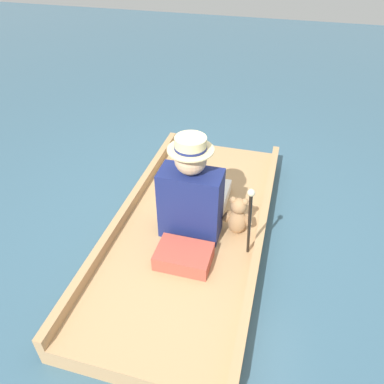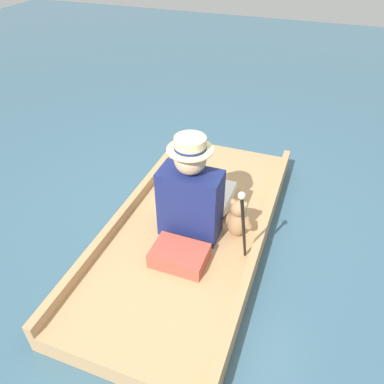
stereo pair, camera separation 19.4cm
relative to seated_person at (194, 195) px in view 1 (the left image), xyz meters
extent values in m
plane|color=#385B70|center=(-0.02, 0.00, -0.46)|extent=(16.00, 16.00, 0.00)
cube|color=tan|center=(-0.02, 0.00, -0.38)|extent=(1.17, 2.55, 0.16)
cube|color=tan|center=(-0.57, 0.00, -0.26)|extent=(0.06, 2.55, 0.09)
cube|color=tan|center=(0.54, 0.00, -0.26)|extent=(0.06, 2.55, 0.09)
cube|color=#B24738|center=(0.04, -0.40, -0.25)|extent=(0.39, 0.27, 0.12)
cube|color=white|center=(0.00, 0.29, -0.25)|extent=(0.41, 0.51, 0.11)
cube|color=navy|center=(0.00, -0.08, -0.02)|extent=(0.46, 0.24, 0.56)
cube|color=beige|center=(0.00, 0.04, 0.02)|extent=(0.04, 0.01, 0.31)
cube|color=white|center=(-0.13, 0.04, 0.05)|extent=(0.02, 0.01, 0.34)
cube|color=white|center=(0.13, 0.04, 0.05)|extent=(0.02, 0.01, 0.34)
sphere|color=tan|center=(0.00, -0.08, 0.37)|extent=(0.23, 0.23, 0.23)
cylinder|color=beige|center=(0.00, -0.08, 0.44)|extent=(0.32, 0.32, 0.01)
cylinder|color=beige|center=(0.00, -0.08, 0.49)|extent=(0.22, 0.22, 0.08)
cylinder|color=navy|center=(0.00, -0.08, 0.46)|extent=(0.22, 0.22, 0.02)
ellipsoid|color=#9E754C|center=(0.35, 0.00, -0.20)|extent=(0.15, 0.12, 0.22)
sphere|color=#9E754C|center=(0.35, 0.00, -0.04)|extent=(0.13, 0.13, 0.13)
sphere|color=olive|center=(0.35, 0.06, -0.05)|extent=(0.05, 0.05, 0.05)
sphere|color=#9E754C|center=(0.30, 0.00, 0.01)|extent=(0.05, 0.05, 0.05)
sphere|color=#9E754C|center=(0.39, 0.00, 0.01)|extent=(0.05, 0.05, 0.05)
cylinder|color=#9E754C|center=(0.27, 0.00, -0.16)|extent=(0.08, 0.06, 0.09)
cylinder|color=#9E754C|center=(0.42, 0.00, -0.16)|extent=(0.08, 0.06, 0.09)
sphere|color=#9E754C|center=(0.31, 0.03, -0.28)|extent=(0.06, 0.06, 0.06)
sphere|color=#9E754C|center=(0.39, 0.03, -0.28)|extent=(0.06, 0.06, 0.06)
cylinder|color=silver|center=(-0.38, 0.29, -0.30)|extent=(0.06, 0.06, 0.01)
cylinder|color=silver|center=(-0.38, 0.29, -0.26)|extent=(0.01, 0.01, 0.08)
cylinder|color=silver|center=(-0.38, 0.29, -0.16)|extent=(0.04, 0.04, 0.11)
cylinder|color=black|center=(0.47, -0.36, 0.10)|extent=(0.02, 0.38, 0.83)
sphere|color=beige|center=(0.47, -0.54, 0.51)|extent=(0.04, 0.04, 0.04)
camera|label=1|loc=(0.58, -2.16, 1.73)|focal=35.00mm
camera|label=2|loc=(0.76, -2.10, 1.73)|focal=35.00mm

